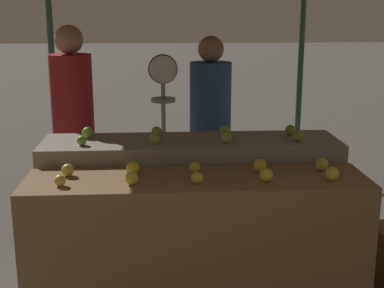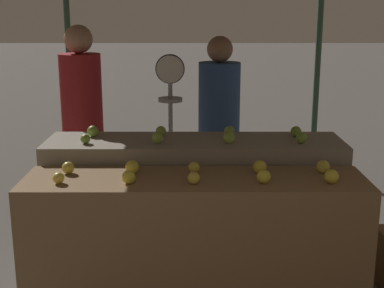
{
  "view_description": "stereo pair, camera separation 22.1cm",
  "coord_description": "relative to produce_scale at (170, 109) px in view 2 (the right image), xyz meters",
  "views": [
    {
      "loc": [
        -0.24,
        -3.25,
        1.94
      ],
      "look_at": [
        -0.01,
        0.3,
        1.05
      ],
      "focal_mm": 50.0,
      "sensor_mm": 36.0,
      "label": 1
    },
    {
      "loc": [
        -0.02,
        -3.26,
        1.94
      ],
      "look_at": [
        -0.01,
        0.3,
        1.05
      ],
      "focal_mm": 50.0,
      "sensor_mm": 36.0,
      "label": 2
    }
  ],
  "objects": [
    {
      "name": "display_counter_front",
      "position": [
        0.2,
        -1.12,
        -0.69
      ],
      "size": [
        2.2,
        0.55,
        0.9
      ],
      "primitive_type": "cube",
      "color": "olive",
      "rests_on": "ground_plane"
    },
    {
      "name": "display_counter_back",
      "position": [
        0.2,
        -0.52,
        -0.64
      ],
      "size": [
        2.2,
        0.55,
        1.0
      ],
      "primitive_type": "cube",
      "color": "gray",
      "rests_on": "ground_plane"
    },
    {
      "name": "apple_front_0",
      "position": [
        -0.65,
        -1.23,
        -0.21
      ],
      "size": [
        0.07,
        0.07,
        0.07
      ],
      "primitive_type": "sphere",
      "color": "yellow",
      "rests_on": "display_counter_front"
    },
    {
      "name": "apple_front_1",
      "position": [
        -0.21,
        -1.23,
        -0.2
      ],
      "size": [
        0.08,
        0.08,
        0.08
      ],
      "primitive_type": "sphere",
      "color": "gold",
      "rests_on": "display_counter_front"
    },
    {
      "name": "apple_front_2",
      "position": [
        0.19,
        -1.24,
        -0.2
      ],
      "size": [
        0.08,
        0.08,
        0.08
      ],
      "primitive_type": "sphere",
      "color": "gold",
      "rests_on": "display_counter_front"
    },
    {
      "name": "apple_front_3",
      "position": [
        0.62,
        -1.22,
        -0.2
      ],
      "size": [
        0.09,
        0.09,
        0.09
      ],
      "primitive_type": "sphere",
      "color": "gold",
      "rests_on": "display_counter_front"
    },
    {
      "name": "apple_front_4",
      "position": [
        1.04,
        -1.22,
        -0.2
      ],
      "size": [
        0.09,
        0.09,
        0.09
      ],
      "primitive_type": "sphere",
      "color": "gold",
      "rests_on": "display_counter_front"
    },
    {
      "name": "apple_front_5",
      "position": [
        -0.63,
        -1.02,
        -0.2
      ],
      "size": [
        0.08,
        0.08,
        0.08
      ],
      "primitive_type": "sphere",
      "color": "gold",
      "rests_on": "display_counter_front"
    },
    {
      "name": "apple_front_6",
      "position": [
        -0.21,
        -1.02,
        -0.2
      ],
      "size": [
        0.09,
        0.09,
        0.09
      ],
      "primitive_type": "sphere",
      "color": "gold",
      "rests_on": "display_counter_front"
    },
    {
      "name": "apple_front_7",
      "position": [
        0.19,
        -1.0,
        -0.2
      ],
      "size": [
        0.07,
        0.07,
        0.07
      ],
      "primitive_type": "sphere",
      "color": "gold",
      "rests_on": "display_counter_front"
    },
    {
      "name": "apple_front_8",
      "position": [
        0.62,
        -1.02,
        -0.2
      ],
      "size": [
        0.09,
        0.09,
        0.09
      ],
      "primitive_type": "sphere",
      "color": "gold",
      "rests_on": "display_counter_front"
    },
    {
      "name": "apple_front_9",
      "position": [
        1.04,
        -1.01,
        -0.2
      ],
      "size": [
        0.09,
        0.09,
        0.09
      ],
      "primitive_type": "sphere",
      "color": "gold",
      "rests_on": "display_counter_front"
    },
    {
      "name": "apple_back_0",
      "position": [
        -0.59,
        -0.64,
        -0.1
      ],
      "size": [
        0.07,
        0.07,
        0.07
      ],
      "primitive_type": "sphere",
      "color": "#7AA338",
      "rests_on": "display_counter_back"
    },
    {
      "name": "apple_back_1",
      "position": [
        -0.07,
        -0.63,
        -0.09
      ],
      "size": [
        0.08,
        0.08,
        0.08
      ],
      "primitive_type": "sphere",
      "color": "#8EB247",
      "rests_on": "display_counter_back"
    },
    {
      "name": "apple_back_2",
      "position": [
        0.45,
        -0.63,
        -0.09
      ],
      "size": [
        0.08,
        0.08,
        0.08
      ],
      "primitive_type": "sphere",
      "color": "#8EB247",
      "rests_on": "display_counter_back"
    },
    {
      "name": "apple_back_3",
      "position": [
        0.97,
        -0.63,
        -0.09
      ],
      "size": [
        0.08,
        0.08,
        0.08
      ],
      "primitive_type": "sphere",
      "color": "#7AA338",
      "rests_on": "display_counter_back"
    },
    {
      "name": "apple_back_4",
      "position": [
        -0.58,
        -0.42,
        -0.09
      ],
      "size": [
        0.09,
        0.09,
        0.09
      ],
      "primitive_type": "sphere",
      "color": "#84AD3D",
      "rests_on": "display_counter_back"
    },
    {
      "name": "apple_back_5",
      "position": [
        -0.06,
        -0.4,
        -0.09
      ],
      "size": [
        0.08,
        0.08,
        0.08
      ],
      "primitive_type": "sphere",
      "color": "#8EB247",
      "rests_on": "display_counter_back"
    },
    {
      "name": "apple_back_6",
      "position": [
        0.46,
        -0.4,
        -0.09
      ],
      "size": [
        0.08,
        0.08,
        0.08
      ],
      "primitive_type": "sphere",
      "color": "#8EB247",
      "rests_on": "display_counter_back"
    },
    {
      "name": "apple_back_7",
      "position": [
        0.97,
        -0.42,
        -0.09
      ],
      "size": [
        0.08,
        0.08,
        0.08
      ],
      "primitive_type": "sphere",
      "color": "#7AA338",
      "rests_on": "display_counter_back"
    },
    {
      "name": "produce_scale",
      "position": [
        0.0,
        0.0,
        0.0
      ],
      "size": [
        0.24,
        0.2,
        1.59
      ],
      "color": "#99999E",
      "rests_on": "ground_plane"
    },
    {
      "name": "person_vendor_at_scale",
      "position": [
        0.42,
        0.29,
        -0.14
      ],
      "size": [
        0.48,
        0.48,
        1.73
      ],
      "rotation": [
        0.0,
        0.0,
        2.74
      ],
      "color": "#2D2D38",
      "rests_on": "ground_plane"
    },
    {
      "name": "person_customer_left",
      "position": [
        -0.77,
        0.16,
        -0.07
      ],
      "size": [
        0.4,
        0.4,
        1.82
      ],
      "rotation": [
        0.0,
        0.0,
        3.28
      ],
      "color": "#2D2D38",
      "rests_on": "ground_plane"
    }
  ]
}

